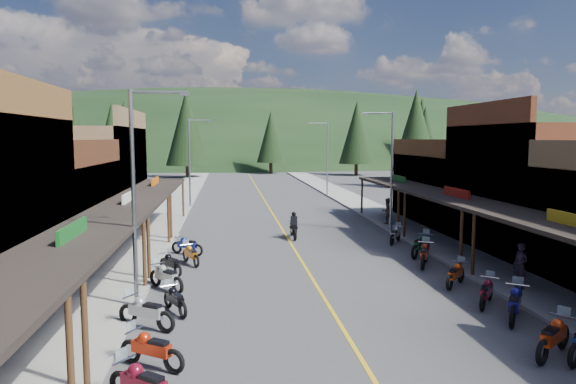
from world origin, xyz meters
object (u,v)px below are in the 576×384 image
object	(u,v)px
streetlight_1	(191,158)
streetlight_3	(326,155)
pine_5	(421,129)
bike_east_5	(487,291)
rider_on_bike	(293,227)
pine_10	(125,135)
pedestrian_east_a	(520,266)
streetlight_0	(137,189)
bike_east_4	(515,302)
shop_east_3	(464,189)
pine_6	(501,137)
pine_9	(425,137)
bike_east_3	(554,335)
bike_west_7	(170,262)
shop_east_2	(543,188)
pine_4	(357,132)
bike_west_2	(144,383)
streetlight_2	(390,166)
pine_3	(271,137)
bike_west_3	(151,347)
bike_west_8	(191,254)
bike_west_6	(166,276)
bike_west_5	(175,299)
bike_west_9	(187,244)
pine_11	(416,131)
bike_east_6	(456,273)
pedestrian_east_b	(387,211)
pine_7	(75,133)
bike_east_9	(395,234)
bike_east_7	(425,253)
pine_8	(75,141)
pine_2	(187,127)
shop_west_3	(78,179)
bike_west_4	(146,310)

from	to	relation	value
streetlight_1	streetlight_3	xyz separation A→B (m)	(13.90, 8.00, 0.00)
streetlight_1	pine_5	xyz separation A→B (m)	(40.95, 50.00, 3.53)
bike_east_5	rider_on_bike	bearing A→B (deg)	149.59
pine_10	pedestrian_east_a	size ratio (longest dim) A/B	6.14
streetlight_0	bike_east_4	xyz separation A→B (m)	(13.03, -2.74, -3.80)
shop_east_3	pine_6	world-z (taller)	pine_6
pine_9	bike_east_3	distance (m)	59.89
pine_9	pine_5	bearing A→B (deg)	69.68
bike_west_7	shop_east_2	bearing A→B (deg)	-25.54
pine_4	bike_west_2	distance (m)	77.24
streetlight_2	pine_3	size ratio (longest dim) A/B	0.73
pine_4	bike_west_3	xyz separation A→B (m)	(-23.84, -71.08, -6.64)
shop_east_3	bike_west_8	distance (m)	22.21
bike_west_3	bike_west_6	bearing A→B (deg)	36.08
bike_west_5	bike_west_9	size ratio (longest dim) A/B	0.95
shop_east_3	rider_on_bike	xyz separation A→B (m)	(-13.40, -4.67, -1.83)
pine_11	bike_west_6	world-z (taller)	pine_11
pine_3	bike_west_9	xyz separation A→B (m)	(-9.93, -63.23, -5.91)
bike_east_6	pedestrian_east_b	distance (m)	15.30
pine_7	pine_9	size ratio (longest dim) A/B	1.16
bike_east_9	bike_east_7	bearing A→B (deg)	-60.57
pine_8	bike_east_7	world-z (taller)	pine_8
shop_east_2	pine_4	world-z (taller)	pine_4
streetlight_3	bike_east_7	size ratio (longest dim) A/B	3.50
streetlight_3	bike_east_7	distance (m)	31.36
streetlight_3	pine_2	xyz separation A→B (m)	(-16.95, 28.00, 3.53)
pine_5	bike_west_9	bearing A→B (deg)	-119.98
streetlight_2	pine_10	xyz separation A→B (m)	(-24.95, 42.00, 2.32)
bike_west_9	pine_11	bearing A→B (deg)	-2.65
shop_east_3	pedestrian_east_b	world-z (taller)	shop_east_3
streetlight_0	bike_east_6	xyz separation A→B (m)	(12.78, 1.37, -3.88)
pine_6	bike_east_4	world-z (taller)	pine_6
shop_east_3	bike_west_2	distance (m)	31.36
pine_6	pine_4	bearing A→B (deg)	-171.87
pine_7	bike_east_7	size ratio (longest dim) A/B	5.46
pine_5	bike_east_4	distance (m)	85.75
bike_east_3	shop_west_3	bearing A→B (deg)	-176.79
shop_east_2	pine_4	size ratio (longest dim) A/B	0.87
pine_9	pedestrian_east_b	world-z (taller)	pine_9
bike_west_8	streetlight_2	bearing A→B (deg)	4.97
shop_east_2	bike_east_7	xyz separation A→B (m)	(-7.93, -2.80, -2.87)
pine_8	bike_west_4	bearing A→B (deg)	-72.07
pedestrian_east_a	pine_2	bearing A→B (deg)	-178.30
bike_west_6	pine_6	bearing A→B (deg)	11.22
pine_3	bike_east_4	bearing A→B (deg)	-88.41
pine_8	bike_east_3	bearing A→B (deg)	-61.96
shop_east_2	pine_5	xyz separation A→B (m)	(20.22, 70.30, 4.47)
bike_west_3	bike_east_6	distance (m)	13.33
bike_west_3	bike_east_5	distance (m)	12.36
shop_east_3	streetlight_1	size ratio (longest dim) A/B	1.36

